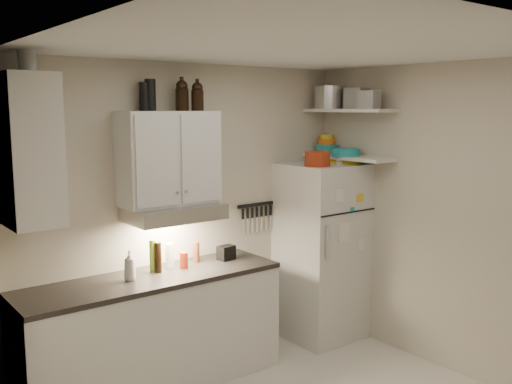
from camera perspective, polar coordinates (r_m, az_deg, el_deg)
ceiling at (r=3.73m, az=5.58°, el=14.31°), size 3.20×3.00×0.02m
back_wall at (r=5.01m, az=-6.54°, el=-2.28°), size 3.20×0.02×2.60m
left_wall at (r=3.01m, az=-18.15°, el=-9.90°), size 0.02×3.00×2.60m
right_wall at (r=5.04m, az=18.86°, el=-2.62°), size 0.02×3.00×2.60m
base_cabinet at (r=4.73m, az=-10.24°, el=-13.87°), size 2.10×0.60×0.88m
countertop at (r=4.58m, az=-10.39°, el=-8.53°), size 2.10×0.62×0.04m
upper_cabinet at (r=4.64m, az=-8.71°, el=3.38°), size 0.80×0.33×0.75m
side_cabinet at (r=4.07m, az=-21.94°, el=3.95°), size 0.33×0.55×1.00m
range_hood at (r=4.64m, az=-8.20°, el=-2.03°), size 0.76×0.46×0.12m
fridge at (r=5.58m, az=6.55°, el=-5.89°), size 0.70×0.68×1.70m
shelf_hi at (r=5.46m, az=9.30°, el=8.05°), size 0.30×0.95×0.03m
shelf_lo at (r=5.48m, az=9.19°, el=3.44°), size 0.30×0.95×0.03m
knife_strip at (r=5.37m, az=-0.01°, el=-1.28°), size 0.42×0.02×0.03m
dutch_oven at (r=5.20m, az=6.16°, el=3.33°), size 0.26×0.26×0.14m
book_stack at (r=5.49m, az=9.07°, el=3.27°), size 0.28×0.31×0.08m
spice_jar at (r=5.42m, az=8.38°, el=3.36°), size 0.08×0.08×0.11m
stock_pot at (r=5.64m, az=7.41°, el=9.35°), size 0.34×0.34×0.22m
tin_a at (r=5.42m, az=10.05°, el=9.20°), size 0.23×0.21×0.19m
tin_b at (r=5.23m, az=11.22°, el=9.04°), size 0.19×0.19×0.16m
bowl_teal at (r=5.73m, az=7.12°, el=4.29°), size 0.22×0.22×0.09m
bowl_orange at (r=5.79m, az=7.07°, el=5.03°), size 0.18×0.18×0.05m
bowl_yellow at (r=5.79m, az=7.08°, el=5.51°), size 0.14×0.14×0.04m
plates at (r=5.45m, az=8.95°, el=3.94°), size 0.36×0.36×0.07m
growler_a at (r=4.72m, az=-7.42°, el=9.58°), size 0.11×0.11×0.25m
growler_b at (r=4.72m, az=-5.88°, el=9.52°), size 0.13×0.13×0.24m
thermos_a at (r=4.63m, az=-10.52°, el=9.52°), size 0.09×0.09×0.25m
thermos_b at (r=4.61m, az=-11.14°, el=9.34°), size 0.10×0.10×0.22m
side_jar at (r=4.13m, az=-21.90°, el=12.08°), size 0.14×0.14×0.16m
soap_bottle at (r=4.47m, az=-12.52°, el=-7.02°), size 0.13×0.13×0.26m
pepper_mill at (r=4.90m, az=-6.00°, el=-5.99°), size 0.07×0.07×0.18m
oil_bottle at (r=4.65m, az=-10.30°, el=-6.31°), size 0.06×0.06×0.26m
vinegar_bottle at (r=4.63m, az=-9.75°, el=-6.47°), size 0.07×0.07×0.25m
clear_bottle at (r=4.76m, az=-8.62°, el=-6.31°), size 0.08×0.08×0.21m
red_jar at (r=4.74m, az=-7.23°, el=-6.79°), size 0.08×0.08×0.14m
caddy at (r=4.97m, az=-3.01°, el=-6.08°), size 0.16×0.12×0.12m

